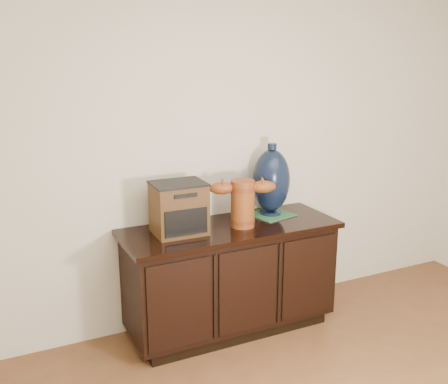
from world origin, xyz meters
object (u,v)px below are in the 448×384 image
spray_can (204,212)px  sideboard (230,277)px  terracotta_vessel (243,201)px  lamp_base (271,181)px  tv_radio (179,208)px

spray_can → sideboard: bearing=-28.5°
terracotta_vessel → lamp_base: size_ratio=0.87×
tv_radio → lamp_base: bearing=7.2°
sideboard → terracotta_vessel: bearing=-28.2°
terracotta_vessel → lamp_base: 0.34m
sideboard → terracotta_vessel: terracotta_vessel is taller
lamp_base → spray_can: bearing=-178.4°
terracotta_vessel → spray_can: (-0.23, 0.12, -0.08)m
spray_can → lamp_base: bearing=1.6°
terracotta_vessel → spray_can: terracotta_vessel is taller
terracotta_vessel → tv_radio: tv_radio is taller
sideboard → tv_radio: 0.64m
terracotta_vessel → tv_radio: 0.43m
terracotta_vessel → lamp_base: lamp_base is taller
lamp_base → sideboard: bearing=-164.7°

